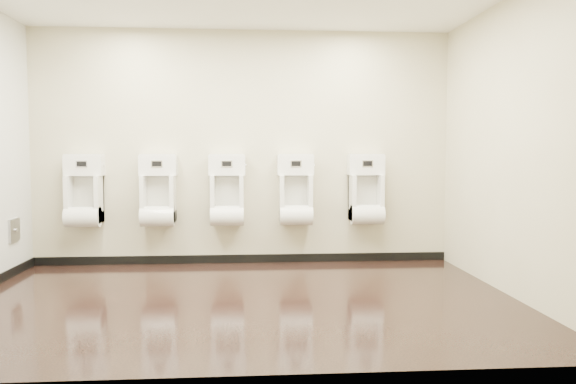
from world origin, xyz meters
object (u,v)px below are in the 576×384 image
object	(u,v)px
urinal_0	(84,196)
urinal_3	(296,195)
urinal_4	(366,195)
urinal_2	(227,195)
access_panel	(14,230)
urinal_1	(158,196)

from	to	relation	value
urinal_0	urinal_3	world-z (taller)	same
urinal_0	urinal_4	world-z (taller)	same
urinal_0	urinal_2	world-z (taller)	same
access_panel	urinal_3	bearing A→B (deg)	7.40
urinal_4	urinal_0	bearing A→B (deg)	180.00
urinal_1	urinal_4	xyz separation A→B (m)	(2.47, 0.00, 0.00)
urinal_4	urinal_3	bearing A→B (deg)	180.00
access_panel	urinal_4	size ratio (longest dim) A/B	0.30
urinal_2	urinal_3	distance (m)	0.81
urinal_1	access_panel	bearing A→B (deg)	-164.83
access_panel	urinal_3	world-z (taller)	urinal_3
access_panel	urinal_4	distance (m)	3.99
urinal_2	urinal_4	distance (m)	1.67
urinal_3	access_panel	bearing A→B (deg)	-172.60
urinal_0	access_panel	bearing A→B (deg)	-147.61
urinal_0	urinal_4	bearing A→B (deg)	0.00
access_panel	urinal_4	world-z (taller)	urinal_4
urinal_2	urinal_4	world-z (taller)	same
urinal_0	urinal_2	size ratio (longest dim) A/B	1.00
access_panel	urinal_2	xyz separation A→B (m)	(2.29, 0.40, 0.34)
access_panel	urinal_2	world-z (taller)	urinal_2
access_panel	urinal_4	xyz separation A→B (m)	(3.96, 0.40, 0.34)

